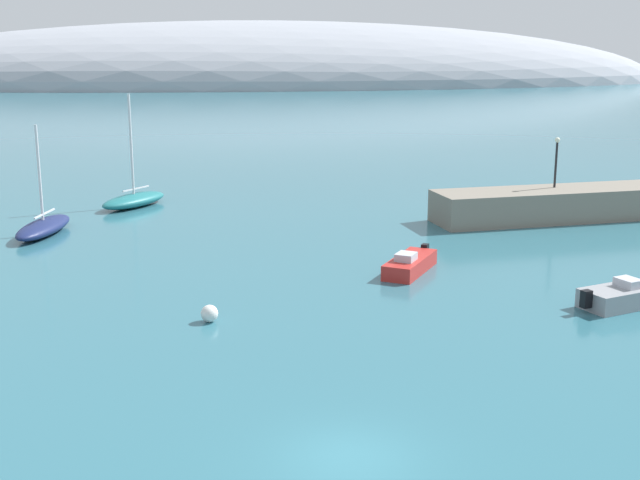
{
  "coord_description": "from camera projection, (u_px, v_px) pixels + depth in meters",
  "views": [
    {
      "loc": [
        -4.32,
        -22.13,
        11.96
      ],
      "look_at": [
        2.38,
        20.58,
        1.72
      ],
      "focal_mm": 46.8,
      "sensor_mm": 36.0,
      "label": 1
    }
  ],
  "objects": [
    {
      "name": "water",
      "position": [
        348.0,
        457.0,
        24.68
      ],
      "size": [
        600.0,
        600.0,
        0.0
      ],
      "primitive_type": "plane",
      "color": "#2D6675",
      "rests_on": "ground"
    },
    {
      "name": "breakwater_rocks",
      "position": [
        619.0,
        201.0,
        58.92
      ],
      "size": [
        27.63,
        6.76,
        2.17
      ],
      "primitive_type": "cube",
      "rotation": [
        0.0,
        0.0,
        0.1
      ],
      "color": "gray",
      "rests_on": "ground"
    },
    {
      "name": "distant_ridge",
      "position": [
        263.0,
        83.0,
        252.73
      ],
      "size": [
        252.87,
        89.15,
        37.07
      ],
      "primitive_type": "ellipsoid",
      "color": "#999EA8",
      "rests_on": "ground"
    },
    {
      "name": "sailboat_navy_outer_mooring",
      "position": [
        43.0,
        227.0,
        53.26
      ],
      "size": [
        3.73,
        7.16,
        7.01
      ],
      "rotation": [
        0.0,
        0.0,
        4.46
      ],
      "color": "navy",
      "rests_on": "water"
    },
    {
      "name": "sailboat_teal_end_of_line",
      "position": [
        134.0,
        199.0,
        62.33
      ],
      "size": [
        5.7,
        6.4,
        8.38
      ],
      "rotation": [
        0.0,
        0.0,
        4.05
      ],
      "color": "#1E6B70",
      "rests_on": "water"
    },
    {
      "name": "motorboat_grey_foreground",
      "position": [
        619.0,
        297.0,
        38.65
      ],
      "size": [
        4.2,
        2.89,
        1.3
      ],
      "rotation": [
        0.0,
        0.0,
        0.32
      ],
      "color": "gray",
      "rests_on": "water"
    },
    {
      "name": "motorboat_red_alongside_breakwater",
      "position": [
        410.0,
        264.0,
        44.54
      ],
      "size": [
        3.9,
        4.83,
        1.21
      ],
      "rotation": [
        0.0,
        0.0,
        4.13
      ],
      "color": "red",
      "rests_on": "water"
    },
    {
      "name": "mooring_buoy_white",
      "position": [
        209.0,
        314.0,
        36.58
      ],
      "size": [
        0.77,
        0.77,
        0.77
      ],
      "primitive_type": "sphere",
      "color": "silver",
      "rests_on": "water"
    },
    {
      "name": "harbor_lamp_post",
      "position": [
        556.0,
        156.0,
        57.46
      ],
      "size": [
        0.36,
        0.36,
        3.48
      ],
      "color": "black",
      "rests_on": "breakwater_rocks"
    }
  ]
}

